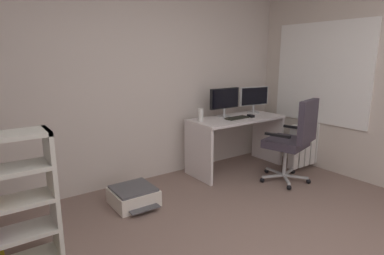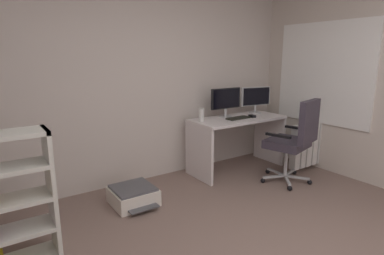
{
  "view_description": "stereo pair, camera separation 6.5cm",
  "coord_description": "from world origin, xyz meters",
  "px_view_note": "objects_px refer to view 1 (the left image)",
  "views": [
    {
      "loc": [
        -1.66,
        -1.03,
        1.55
      ],
      "look_at": [
        0.31,
        1.74,
        0.78
      ],
      "focal_mm": 29.43,
      "sensor_mm": 36.0,
      "label": 1
    },
    {
      "loc": [
        -1.61,
        -1.07,
        1.55
      ],
      "look_at": [
        0.31,
        1.74,
        0.78
      ],
      "focal_mm": 29.43,
      "sensor_mm": 36.0,
      "label": 2
    }
  ],
  "objects_px": {
    "computer_mouse": "(251,116)",
    "monitor_secondary": "(254,97)",
    "desk": "(236,132)",
    "printer": "(134,196)",
    "desktop_speaker": "(201,115)",
    "keyboard": "(237,118)",
    "radiator": "(311,143)",
    "monitor_main": "(225,100)",
    "office_chair": "(294,137)"
  },
  "relations": [
    {
      "from": "monitor_main",
      "to": "office_chair",
      "type": "xyz_separation_m",
      "value": [
        0.36,
        -0.88,
        -0.38
      ]
    },
    {
      "from": "computer_mouse",
      "to": "keyboard",
      "type": "bearing_deg",
      "value": -177.65
    },
    {
      "from": "keyboard",
      "to": "desktop_speaker",
      "type": "height_order",
      "value": "desktop_speaker"
    },
    {
      "from": "monitor_secondary",
      "to": "desktop_speaker",
      "type": "height_order",
      "value": "monitor_secondary"
    },
    {
      "from": "office_chair",
      "to": "desktop_speaker",
      "type": "bearing_deg",
      "value": 133.75
    },
    {
      "from": "keyboard",
      "to": "computer_mouse",
      "type": "bearing_deg",
      "value": -10.05
    },
    {
      "from": "desk",
      "to": "computer_mouse",
      "type": "distance_m",
      "value": 0.3
    },
    {
      "from": "desk",
      "to": "monitor_main",
      "type": "height_order",
      "value": "monitor_main"
    },
    {
      "from": "desk",
      "to": "keyboard",
      "type": "bearing_deg",
      "value": -127.63
    },
    {
      "from": "radiator",
      "to": "monitor_main",
      "type": "bearing_deg",
      "value": 146.33
    },
    {
      "from": "office_chair",
      "to": "radiator",
      "type": "xyz_separation_m",
      "value": [
        0.67,
        0.2,
        -0.23
      ]
    },
    {
      "from": "keyboard",
      "to": "office_chair",
      "type": "relative_size",
      "value": 0.32
    },
    {
      "from": "monitor_main",
      "to": "radiator",
      "type": "distance_m",
      "value": 1.38
    },
    {
      "from": "monitor_secondary",
      "to": "desktop_speaker",
      "type": "distance_m",
      "value": 1.02
    },
    {
      "from": "printer",
      "to": "radiator",
      "type": "distance_m",
      "value": 2.59
    },
    {
      "from": "office_chair",
      "to": "desk",
      "type": "bearing_deg",
      "value": 107.62
    },
    {
      "from": "keyboard",
      "to": "monitor_main",
      "type": "bearing_deg",
      "value": 106.18
    },
    {
      "from": "office_chair",
      "to": "monitor_secondary",
      "type": "bearing_deg",
      "value": 76.95
    },
    {
      "from": "computer_mouse",
      "to": "radiator",
      "type": "distance_m",
      "value": 0.96
    },
    {
      "from": "desk",
      "to": "desktop_speaker",
      "type": "distance_m",
      "value": 0.63
    },
    {
      "from": "desk",
      "to": "monitor_secondary",
      "type": "height_order",
      "value": "monitor_secondary"
    },
    {
      "from": "keyboard",
      "to": "desk",
      "type": "bearing_deg",
      "value": 49.81
    },
    {
      "from": "monitor_main",
      "to": "desk",
      "type": "bearing_deg",
      "value": -45.32
    },
    {
      "from": "desk",
      "to": "monitor_main",
      "type": "distance_m",
      "value": 0.47
    },
    {
      "from": "office_chair",
      "to": "printer",
      "type": "xyz_separation_m",
      "value": [
        -1.88,
        0.59,
        -0.5
      ]
    },
    {
      "from": "keyboard",
      "to": "radiator",
      "type": "relative_size",
      "value": 0.4
    },
    {
      "from": "computer_mouse",
      "to": "monitor_secondary",
      "type": "bearing_deg",
      "value": 48.0
    },
    {
      "from": "monitor_main",
      "to": "printer",
      "type": "distance_m",
      "value": 1.78
    },
    {
      "from": "monitor_secondary",
      "to": "printer",
      "type": "xyz_separation_m",
      "value": [
        -2.08,
        -0.29,
        -0.87
      ]
    },
    {
      "from": "monitor_secondary",
      "to": "desktop_speaker",
      "type": "relative_size",
      "value": 2.88
    },
    {
      "from": "computer_mouse",
      "to": "radiator",
      "type": "relative_size",
      "value": 0.12
    },
    {
      "from": "desktop_speaker",
      "to": "office_chair",
      "type": "distance_m",
      "value": 1.18
    },
    {
      "from": "desktop_speaker",
      "to": "radiator",
      "type": "distance_m",
      "value": 1.67
    },
    {
      "from": "monitor_secondary",
      "to": "computer_mouse",
      "type": "height_order",
      "value": "monitor_secondary"
    },
    {
      "from": "monitor_main",
      "to": "radiator",
      "type": "height_order",
      "value": "monitor_main"
    },
    {
      "from": "computer_mouse",
      "to": "radiator",
      "type": "height_order",
      "value": "computer_mouse"
    },
    {
      "from": "monitor_main",
      "to": "radiator",
      "type": "xyz_separation_m",
      "value": [
        1.03,
        -0.68,
        -0.62
      ]
    },
    {
      "from": "office_chair",
      "to": "radiator",
      "type": "relative_size",
      "value": 1.24
    },
    {
      "from": "desktop_speaker",
      "to": "keyboard",
      "type": "bearing_deg",
      "value": -15.31
    },
    {
      "from": "desk",
      "to": "printer",
      "type": "distance_m",
      "value": 1.7
    },
    {
      "from": "printer",
      "to": "radiator",
      "type": "bearing_deg",
      "value": -8.74
    },
    {
      "from": "monitor_main",
      "to": "monitor_secondary",
      "type": "height_order",
      "value": "monitor_main"
    },
    {
      "from": "desktop_speaker",
      "to": "printer",
      "type": "relative_size",
      "value": 0.32
    },
    {
      "from": "office_chair",
      "to": "printer",
      "type": "distance_m",
      "value": 2.03
    },
    {
      "from": "computer_mouse",
      "to": "monitor_main",
      "type": "bearing_deg",
      "value": 153.23
    },
    {
      "from": "desk",
      "to": "monitor_secondary",
      "type": "xyz_separation_m",
      "value": [
        0.45,
        0.12,
        0.43
      ]
    },
    {
      "from": "desk",
      "to": "office_chair",
      "type": "distance_m",
      "value": 0.81
    },
    {
      "from": "keyboard",
      "to": "radiator",
      "type": "xyz_separation_m",
      "value": [
        0.96,
        -0.5,
        -0.39
      ]
    },
    {
      "from": "monitor_secondary",
      "to": "keyboard",
      "type": "distance_m",
      "value": 0.58
    },
    {
      "from": "printer",
      "to": "monitor_secondary",
      "type": "bearing_deg",
      "value": 8.01
    }
  ]
}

